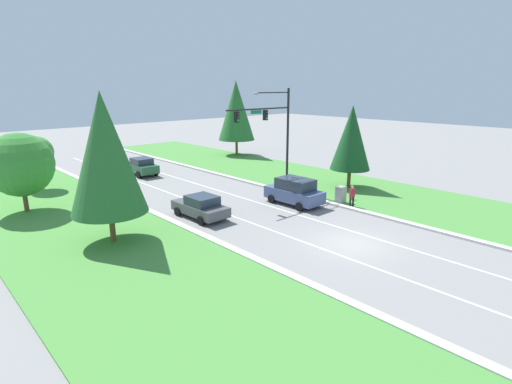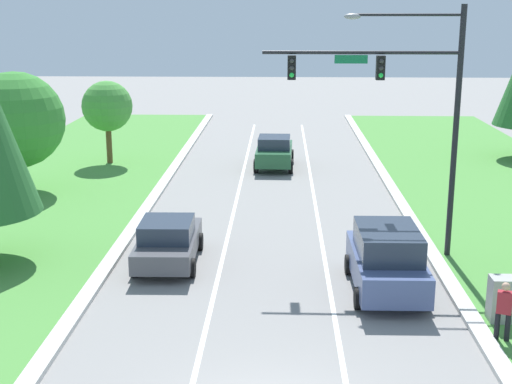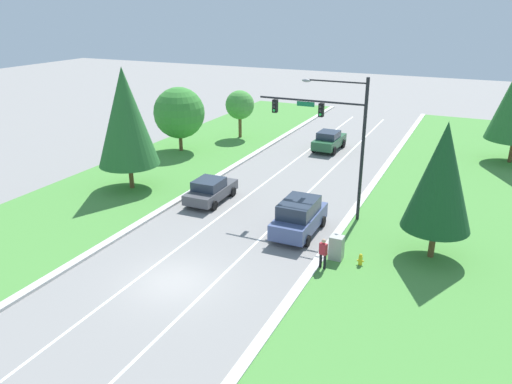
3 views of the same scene
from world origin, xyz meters
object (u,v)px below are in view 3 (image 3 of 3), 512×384
at_px(slate_blue_suv, 299,217).
at_px(oak_far_left_tree, 179,113).
at_px(utility_cabinet, 336,248).
at_px(oak_near_left_tree, 240,105).
at_px(pedestrian, 323,253).
at_px(conifer_mid_left_tree, 126,117).
at_px(forest_sedan, 329,140).
at_px(conifer_near_right_tree, 441,177).
at_px(traffic_signal_mast, 334,127).
at_px(graphite_sedan, 211,190).
at_px(fire_hydrant, 360,260).

height_order(slate_blue_suv, oak_far_left_tree, oak_far_left_tree).
distance_m(utility_cabinet, oak_near_left_tree, 26.11).
xyz_separation_m(pedestrian, oak_near_left_tree, (-15.54, 21.81, 2.34)).
relative_size(oak_near_left_tree, conifer_mid_left_tree, 0.54).
xyz_separation_m(forest_sedan, conifer_mid_left_tree, (-9.88, -15.75, 4.34)).
bearing_deg(utility_cabinet, pedestrian, -105.10).
bearing_deg(conifer_near_right_tree, oak_far_left_tree, 153.06).
bearing_deg(traffic_signal_mast, oak_near_left_tree, 132.56).
relative_size(utility_cabinet, oak_near_left_tree, 0.29).
bearing_deg(slate_blue_suv, utility_cabinet, -38.17).
distance_m(forest_sedan, utility_cabinet, 21.02).
bearing_deg(traffic_signal_mast, forest_sedan, 107.32).
relative_size(graphite_sedan, conifer_mid_left_tree, 0.51).
bearing_deg(traffic_signal_mast, conifer_near_right_tree, -25.99).
bearing_deg(pedestrian, utility_cabinet, -85.29).
bearing_deg(oak_far_left_tree, traffic_signal_mast, -27.31).
bearing_deg(pedestrian, slate_blue_suv, -33.83).
relative_size(conifer_near_right_tree, conifer_mid_left_tree, 0.84).
bearing_deg(forest_sedan, fire_hydrant, -67.05).
height_order(utility_cabinet, pedestrian, pedestrian).
relative_size(traffic_signal_mast, utility_cabinet, 6.43).
bearing_deg(fire_hydrant, conifer_mid_left_tree, 166.24).
bearing_deg(fire_hydrant, graphite_sedan, 157.93).
height_order(pedestrian, oak_near_left_tree, oak_near_left_tree).
height_order(graphite_sedan, pedestrian, pedestrian).
relative_size(traffic_signal_mast, conifer_mid_left_tree, 1.00).
distance_m(utility_cabinet, conifer_mid_left_tree, 17.56).
bearing_deg(oak_far_left_tree, forest_sedan, 26.16).
bearing_deg(graphite_sedan, forest_sedan, 76.22).
bearing_deg(conifer_near_right_tree, graphite_sedan, 171.60).
xyz_separation_m(graphite_sedan, oak_far_left_tree, (-8.56, 9.57, 2.69)).
relative_size(utility_cabinet, conifer_near_right_tree, 0.19).
relative_size(forest_sedan, oak_near_left_tree, 0.96).
xyz_separation_m(traffic_signal_mast, conifer_mid_left_tree, (-14.39, -1.28, -0.45)).
distance_m(slate_blue_suv, forest_sedan, 18.11).
bearing_deg(conifer_near_right_tree, fire_hydrant, -141.87).
distance_m(utility_cabinet, fire_hydrant, 1.36).
bearing_deg(graphite_sedan, conifer_near_right_tree, -9.47).
height_order(pedestrian, fire_hydrant, pedestrian).
height_order(forest_sedan, conifer_mid_left_tree, conifer_mid_left_tree).
bearing_deg(fire_hydrant, oak_near_left_tree, 129.70).
bearing_deg(forest_sedan, utility_cabinet, -70.26).
bearing_deg(slate_blue_suv, forest_sedan, 101.14).
relative_size(pedestrian, oak_near_left_tree, 0.36).
bearing_deg(oak_far_left_tree, oak_near_left_tree, 67.32).
relative_size(slate_blue_suv, utility_cabinet, 3.42).
distance_m(traffic_signal_mast, slate_blue_suv, 5.75).
bearing_deg(conifer_near_right_tree, forest_sedan, 121.93).
distance_m(graphite_sedan, slate_blue_suv, 7.49).
relative_size(graphite_sedan, slate_blue_suv, 0.96).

